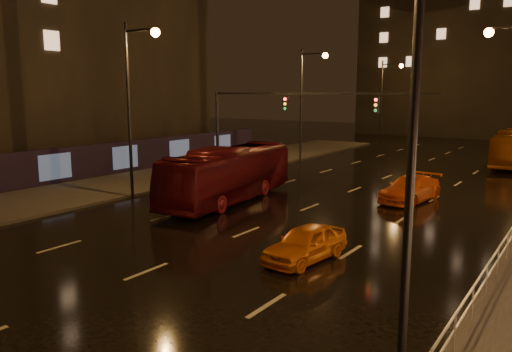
% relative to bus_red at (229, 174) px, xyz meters
% --- Properties ---
extents(ground, '(140.00, 140.00, 0.00)m').
position_rel_bus_red_xyz_m(ground, '(4.65, 5.14, -1.55)').
color(ground, black).
rests_on(ground, ground).
extents(sidewalk_left, '(7.00, 70.00, 0.15)m').
position_rel_bus_red_xyz_m(sidewalk_left, '(-8.85, 0.14, -1.48)').
color(sidewalk_left, '#38332D').
rests_on(sidewalk_left, ground).
extents(hoarding_left, '(0.30, 46.00, 2.50)m').
position_rel_bus_red_xyz_m(hoarding_left, '(-12.55, -2.86, -0.30)').
color(hoarding_left, black).
rests_on(hoarding_left, ground).
extents(traffic_signal, '(15.31, 0.32, 6.20)m').
position_rel_bus_red_xyz_m(traffic_signal, '(-0.41, 5.14, 3.18)').
color(traffic_signal, black).
rests_on(traffic_signal, ground).
extents(streetlight_right, '(2.64, 0.50, 10.00)m').
position_rel_bus_red_xyz_m(streetlight_right, '(13.57, -12.86, 4.88)').
color(streetlight_right, black).
rests_on(streetlight_right, ground).
extents(bus_red, '(4.02, 11.39, 3.11)m').
position_rel_bus_red_xyz_m(bus_red, '(0.00, 0.00, 0.00)').
color(bus_red, '#530B13').
rests_on(bus_red, ground).
extents(taxi_near, '(2.01, 4.02, 1.32)m').
position_rel_bus_red_xyz_m(taxi_near, '(8.65, -6.72, -0.90)').
color(taxi_near, orange).
rests_on(taxi_near, ground).
extents(taxi_far, '(2.65, 5.19, 1.44)m').
position_rel_bus_red_xyz_m(taxi_far, '(8.65, 5.73, -0.83)').
color(taxi_far, '#DD5514').
rests_on(taxi_far, ground).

